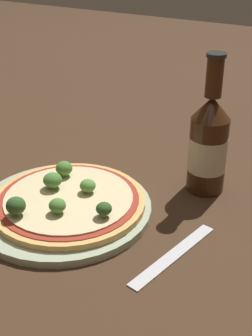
{
  "coord_description": "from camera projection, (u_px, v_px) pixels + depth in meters",
  "views": [
    {
      "loc": [
        0.4,
        -0.48,
        0.4
      ],
      "look_at": [
        0.09,
        0.07,
        0.06
      ],
      "focal_mm": 50.0,
      "sensor_mm": 36.0,
      "label": 1
    }
  ],
  "objects": [
    {
      "name": "fork",
      "position": [
        174.0,
        255.0,
        0.63
      ],
      "size": [
        0.05,
        0.17,
        0.0
      ],
      "rotation": [
        0.0,
        0.0,
        1.36
      ],
      "color": "silver",
      "rests_on": "ground_plane"
    },
    {
      "name": "beer_bottle",
      "position": [
        208.0,
        144.0,
        0.74
      ],
      "size": [
        0.06,
        0.06,
        0.23
      ],
      "color": "#381E0F",
      "rests_on": "ground_plane"
    },
    {
      "name": "ground_plane",
      "position": [
        55.0,
        209.0,
        0.73
      ],
      "size": [
        3.0,
        3.0,
        0.0
      ],
      "primitive_type": "plane",
      "color": "#3D2819"
    },
    {
      "name": "broccoli_floret_2",
      "position": [
        64.0,
        168.0,
        0.76
      ],
      "size": [
        0.03,
        0.03,
        0.03
      ],
      "color": "#89A866",
      "rests_on": "pizza"
    },
    {
      "name": "broccoli_floret_0",
      "position": [
        16.0,
        206.0,
        0.66
      ],
      "size": [
        0.03,
        0.03,
        0.03
      ],
      "color": "#89A866",
      "rests_on": "pizza"
    },
    {
      "name": "broccoli_floret_4",
      "position": [
        104.0,
        209.0,
        0.66
      ],
      "size": [
        0.02,
        0.02,
        0.02
      ],
      "color": "#89A866",
      "rests_on": "pizza"
    },
    {
      "name": "plate",
      "position": [
        65.0,
        207.0,
        0.72
      ],
      "size": [
        0.27,
        0.27,
        0.01
      ],
      "color": "#A3B293",
      "rests_on": "ground_plane"
    },
    {
      "name": "pizza",
      "position": [
        69.0,
        201.0,
        0.71
      ],
      "size": [
        0.23,
        0.23,
        0.01
      ],
      "color": "tan",
      "rests_on": "plate"
    },
    {
      "name": "broccoli_floret_3",
      "position": [
        57.0,
        206.0,
        0.67
      ],
      "size": [
        0.02,
        0.02,
        0.02
      ],
      "color": "#89A866",
      "rests_on": "pizza"
    },
    {
      "name": "broccoli_floret_5",
      "position": [
        88.0,
        186.0,
        0.72
      ],
      "size": [
        0.02,
        0.02,
        0.02
      ],
      "color": "#89A866",
      "rests_on": "pizza"
    },
    {
      "name": "broccoli_floret_1",
      "position": [
        53.0,
        180.0,
        0.73
      ],
      "size": [
        0.03,
        0.03,
        0.03
      ],
      "color": "#89A866",
      "rests_on": "pizza"
    }
  ]
}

